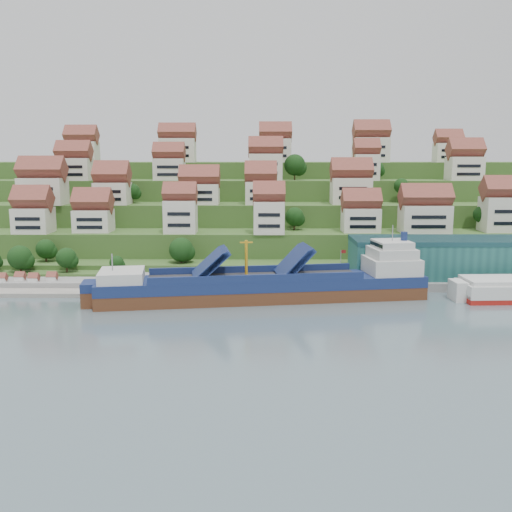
{
  "coord_description": "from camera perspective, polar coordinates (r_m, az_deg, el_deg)",
  "views": [
    {
      "loc": [
        -2.15,
        -128.03,
        32.14
      ],
      "look_at": [
        -2.88,
        14.0,
        8.0
      ],
      "focal_mm": 40.0,
      "sensor_mm": 36.0,
      "label": 1
    }
  ],
  "objects": [
    {
      "name": "ground",
      "position": [
        132.02,
        1.22,
        -4.45
      ],
      "size": [
        300.0,
        300.0,
        0.0
      ],
      "primitive_type": "plane",
      "color": "slate",
      "rests_on": "ground"
    },
    {
      "name": "hillside_village",
      "position": [
        188.81,
        0.27,
        7.33
      ],
      "size": [
        153.35,
        65.11,
        29.13
      ],
      "color": "silver",
      "rests_on": "ground"
    },
    {
      "name": "quay",
      "position": [
        148.03,
        8.9,
        -2.58
      ],
      "size": [
        180.0,
        14.0,
        2.2
      ],
      "primitive_type": "cube",
      "color": "gray",
      "rests_on": "ground"
    },
    {
      "name": "pebble_beach",
      "position": [
        154.04,
        -21.0,
        -2.86
      ],
      "size": [
        45.0,
        20.0,
        1.0
      ],
      "primitive_type": "cube",
      "color": "gray",
      "rests_on": "ground"
    },
    {
      "name": "flagpole",
      "position": [
        141.78,
        8.51,
        -0.72
      ],
      "size": [
        1.28,
        0.16,
        8.0
      ],
      "color": "gray",
      "rests_on": "quay"
    },
    {
      "name": "cargo_ship",
      "position": [
        132.2,
        1.6,
        -3.0
      ],
      "size": [
        76.16,
        22.56,
        16.66
      ],
      "rotation": [
        0.0,
        0.0,
        0.15
      ],
      "color": "#542E19",
      "rests_on": "ground"
    },
    {
      "name": "hillside",
      "position": [
        232.59,
        0.83,
        4.35
      ],
      "size": [
        260.0,
        128.0,
        31.0
      ],
      "color": "#2D4C1E",
      "rests_on": "ground"
    },
    {
      "name": "hillside_trees",
      "position": [
        175.98,
        -2.07,
        4.87
      ],
      "size": [
        141.24,
        62.88,
        30.48
      ],
      "color": "#173D14",
      "rests_on": "ground"
    },
    {
      "name": "beach_huts",
      "position": [
        153.33,
        -21.9,
        -2.36
      ],
      "size": [
        14.4,
        3.7,
        2.2
      ],
      "color": "white",
      "rests_on": "pebble_beach"
    },
    {
      "name": "warehouse",
      "position": [
        156.8,
        20.49,
        -0.12
      ],
      "size": [
        60.0,
        15.0,
        10.0
      ],
      "primitive_type": "cube",
      "color": "#215B57",
      "rests_on": "quay"
    }
  ]
}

